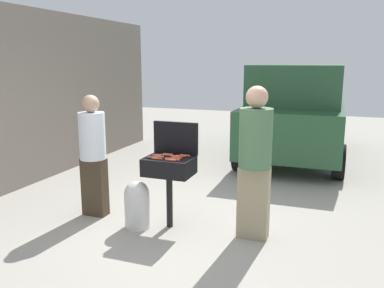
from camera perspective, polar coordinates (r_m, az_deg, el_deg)
The scene contains 23 objects.
ground_plane at distance 5.27m, azimuth -2.38°, elevation -11.70°, with size 24.00×24.00×0.00m, color #9E998E.
house_wall_side at distance 7.45m, azimuth -22.41°, elevation 6.20°, with size 0.24×8.00×2.98m, color slate.
bbq_grill at distance 5.03m, azimuth -3.28°, elevation -3.54°, with size 0.60×0.44×0.91m.
grill_lid_open at distance 5.15m, azimuth -2.34°, elevation 0.85°, with size 0.60×0.05×0.42m, color black.
hot_dog_0 at distance 4.99m, azimuth -4.74°, elevation -1.85°, with size 0.03×0.03×0.13m, color #C6593D.
hot_dog_1 at distance 5.02m, azimuth -1.56°, elevation -1.74°, with size 0.03×0.03×0.13m, color #AD4228.
hot_dog_2 at distance 5.12m, azimuth -3.41°, elevation -1.49°, with size 0.03×0.03×0.13m, color #C6593D.
hot_dog_3 at distance 4.95m, azimuth -2.12°, elevation -1.93°, with size 0.03×0.03×0.13m, color #AD4228.
hot_dog_4 at distance 5.01m, azimuth -2.45°, elevation -1.76°, with size 0.03×0.03×0.13m, color #C6593D.
hot_dog_5 at distance 4.90m, azimuth -2.37°, elevation -2.08°, with size 0.03×0.03×0.13m, color #B74C33.
hot_dog_6 at distance 5.05m, azimuth -0.98°, elevation -1.65°, with size 0.03×0.03×0.13m, color #AD4228.
hot_dog_7 at distance 4.91m, azimuth -5.01°, elevation -2.08°, with size 0.03×0.03×0.13m, color #C6593D.
hot_dog_8 at distance 5.05m, azimuth -5.07°, elevation -1.69°, with size 0.03×0.03×0.13m, color #C6593D.
hot_dog_9 at distance 4.82m, azimuth -3.08°, elevation -2.31°, with size 0.03×0.03×0.13m, color #B74C33.
hot_dog_10 at distance 5.09m, azimuth -3.88°, elevation -1.57°, with size 0.03×0.03×0.13m, color #B74C33.
hot_dog_11 at distance 5.09m, azimuth -4.62°, elevation -1.59°, with size 0.03×0.03×0.13m, color #B74C33.
hot_dog_12 at distance 4.97m, azimuth -5.63°, elevation -1.93°, with size 0.03×0.03×0.13m, color #B74C33.
hot_dog_13 at distance 4.84m, azimuth -2.51°, elevation -2.25°, with size 0.03×0.03×0.13m, color #B74C33.
hot_dog_14 at distance 4.89m, azimuth -3.13°, elevation -2.10°, with size 0.03×0.03×0.13m, color #AD4228.
propane_tank at distance 5.18m, azimuth -7.85°, elevation -8.40°, with size 0.32×0.32×0.62m.
person_left at distance 5.56m, azimuth -13.93°, elevation -1.02°, with size 0.35×0.35×1.66m.
person_right at distance 4.72m, azimuth 8.96°, elevation -1.96°, with size 0.38×0.38×1.83m.
parked_minivan at distance 9.03m, azimuth 14.71°, elevation 4.56°, with size 2.08×4.43×2.02m.
Camera 1 is at (1.88, -4.45, 2.10)m, focal length 37.42 mm.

